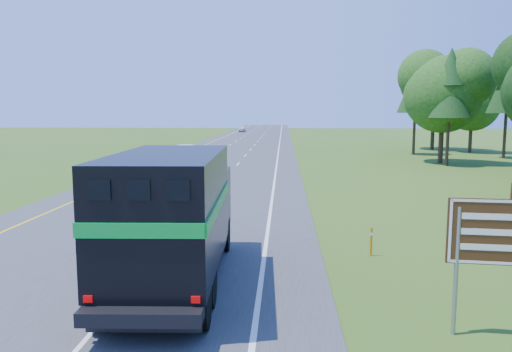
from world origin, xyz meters
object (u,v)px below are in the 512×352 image
object	(u,v)px
white_suv	(185,155)
far_car	(242,129)
horse_truck	(174,214)
exit_sign	(498,238)

from	to	relation	value
white_suv	far_car	world-z (taller)	white_suv
horse_truck	white_suv	size ratio (longest dim) A/B	1.29
white_suv	horse_truck	bearing A→B (deg)	-80.39
horse_truck	exit_sign	distance (m)	8.33
horse_truck	white_suv	world-z (taller)	horse_truck
horse_truck	exit_sign	size ratio (longest dim) A/B	2.53
far_car	exit_sign	xyz separation A→B (m)	(14.80, -109.92, 1.53)
horse_truck	white_suv	distance (m)	32.56
white_suv	exit_sign	size ratio (longest dim) A/B	1.97
horse_truck	far_car	size ratio (longest dim) A/B	2.17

